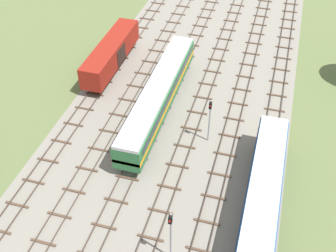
# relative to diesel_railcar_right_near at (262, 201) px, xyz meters

# --- Properties ---
(ground_plane) EXTENTS (480.00, 480.00, 0.00)m
(ground_plane) POSITION_rel_diesel_railcar_right_near_xyz_m (-10.94, 19.90, -2.60)
(ground_plane) COLOR #5B6B3D
(ballast_bed) EXTENTS (25.88, 176.00, 0.01)m
(ballast_bed) POSITION_rel_diesel_railcar_right_near_xyz_m (-10.94, 19.90, -2.59)
(ballast_bed) COLOR gray
(ballast_bed) RESTS_ON ground
(track_far_left) EXTENTS (2.40, 126.00, 0.29)m
(track_far_left) POSITION_rel_diesel_railcar_right_near_xyz_m (-21.88, 20.90, -2.46)
(track_far_left) COLOR #47382D
(track_far_left) RESTS_ON ground
(track_left) EXTENTS (2.40, 126.00, 0.29)m
(track_left) POSITION_rel_diesel_railcar_right_near_xyz_m (-17.51, 20.90, -2.46)
(track_left) COLOR #47382D
(track_left) RESTS_ON ground
(track_centre_left) EXTENTS (2.40, 126.00, 0.29)m
(track_centre_left) POSITION_rel_diesel_railcar_right_near_xyz_m (-13.13, 20.90, -2.46)
(track_centre_left) COLOR #47382D
(track_centre_left) RESTS_ON ground
(track_centre) EXTENTS (2.40, 126.00, 0.29)m
(track_centre) POSITION_rel_diesel_railcar_right_near_xyz_m (-8.75, 20.90, -2.46)
(track_centre) COLOR #47382D
(track_centre) RESTS_ON ground
(track_centre_right) EXTENTS (2.40, 126.00, 0.29)m
(track_centre_right) POSITION_rel_diesel_railcar_right_near_xyz_m (-4.38, 20.90, -2.46)
(track_centre_right) COLOR #47382D
(track_centre_right) RESTS_ON ground
(track_right) EXTENTS (2.40, 126.00, 0.29)m
(track_right) POSITION_rel_diesel_railcar_right_near_xyz_m (-0.00, 20.90, -2.46)
(track_right) COLOR #47382D
(track_right) RESTS_ON ground
(diesel_railcar_right_near) EXTENTS (2.96, 20.50, 3.80)m
(diesel_railcar_right_near) POSITION_rel_diesel_railcar_right_near_xyz_m (0.00, 0.00, 0.00)
(diesel_railcar_right_near) COLOR #194C8C
(diesel_railcar_right_near) RESTS_ON ground
(passenger_coach_centre_left_mid) EXTENTS (2.96, 22.00, 3.80)m
(passenger_coach_centre_left_mid) POSITION_rel_diesel_railcar_right_near_xyz_m (-13.13, 12.37, 0.02)
(passenger_coach_centre_left_mid) COLOR #286638
(passenger_coach_centre_left_mid) RESTS_ON ground
(freight_boxcar_far_left_midfar) EXTENTS (2.87, 14.00, 3.60)m
(freight_boxcar_far_left_midfar) POSITION_rel_diesel_railcar_right_near_xyz_m (-21.88, 19.54, -0.15)
(freight_boxcar_far_left_midfar) COLOR maroon
(freight_boxcar_far_left_midfar) RESTS_ON ground
(signal_post_nearest) EXTENTS (0.28, 0.47, 5.49)m
(signal_post_nearest) POSITION_rel_diesel_railcar_right_near_xyz_m (-6.56, 9.07, 0.88)
(signal_post_nearest) COLOR gray
(signal_post_nearest) RESTS_ON ground
(signal_post_near) EXTENTS (0.28, 0.47, 5.91)m
(signal_post_near) POSITION_rel_diesel_railcar_right_near_xyz_m (-6.56, -5.93, 1.12)
(signal_post_near) COLOR gray
(signal_post_near) RESTS_ON ground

